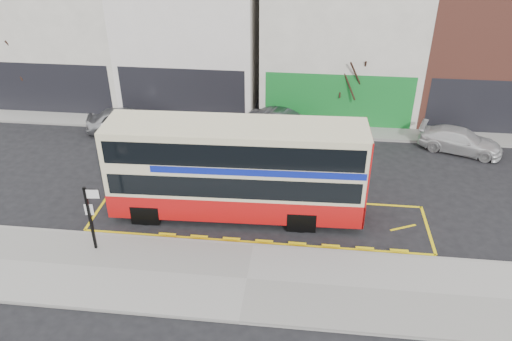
# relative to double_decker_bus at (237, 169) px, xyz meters

# --- Properties ---
(ground) EXTENTS (120.00, 120.00, 0.00)m
(ground) POSITION_rel_double_decker_bus_xyz_m (0.93, -1.87, -2.19)
(ground) COLOR black
(ground) RESTS_ON ground
(pavement) EXTENTS (40.00, 4.00, 0.15)m
(pavement) POSITION_rel_double_decker_bus_xyz_m (0.93, -4.17, -2.11)
(pavement) COLOR gray
(pavement) RESTS_ON ground
(kerb) EXTENTS (40.00, 0.15, 0.15)m
(kerb) POSITION_rel_double_decker_bus_xyz_m (0.93, -2.24, -2.11)
(kerb) COLOR gray
(kerb) RESTS_ON ground
(far_pavement) EXTENTS (50.00, 3.00, 0.15)m
(far_pavement) POSITION_rel_double_decker_bus_xyz_m (0.93, 9.13, -2.11)
(far_pavement) COLOR gray
(far_pavement) RESTS_ON ground
(road_markings) EXTENTS (14.00, 3.40, 0.01)m
(road_markings) POSITION_rel_double_decker_bus_xyz_m (0.93, -0.27, -2.18)
(road_markings) COLOR yellow
(road_markings) RESTS_ON ground
(terrace_far_left) EXTENTS (8.00, 8.01, 10.80)m
(terrace_far_left) POSITION_rel_double_decker_bus_xyz_m (-12.57, 13.12, 2.63)
(terrace_far_left) COLOR white
(terrace_far_left) RESTS_ON ground
(terrace_left) EXTENTS (8.00, 8.01, 11.80)m
(terrace_left) POSITION_rel_double_decker_bus_xyz_m (-4.57, 13.12, 3.13)
(terrace_left) COLOR white
(terrace_left) RESTS_ON ground
(terrace_green_shop) EXTENTS (9.00, 8.01, 11.30)m
(terrace_green_shop) POSITION_rel_double_decker_bus_xyz_m (4.43, 13.12, 2.88)
(terrace_green_shop) COLOR white
(terrace_green_shop) RESTS_ON ground
(terrace_right) EXTENTS (9.00, 8.01, 10.30)m
(terrace_right) POSITION_rel_double_decker_bus_xyz_m (13.43, 13.12, 2.38)
(terrace_right) COLOR brown
(terrace_right) RESTS_ON ground
(double_decker_bus) EXTENTS (10.50, 2.76, 4.16)m
(double_decker_bus) POSITION_rel_double_decker_bus_xyz_m (0.00, 0.00, 0.00)
(double_decker_bus) COLOR beige
(double_decker_bus) RESTS_ON ground
(bus_stop_post) EXTENTS (0.69, 0.13, 2.75)m
(bus_stop_post) POSITION_rel_double_decker_bus_xyz_m (-5.01, -3.11, -0.37)
(bus_stop_post) COLOR black
(bus_stop_post) RESTS_ON pavement
(car_silver) EXTENTS (4.46, 2.54, 1.43)m
(car_silver) POSITION_rel_double_decker_bus_xyz_m (-7.46, 7.24, -1.48)
(car_silver) COLOR #A1A2A6
(car_silver) RESTS_ON ground
(car_grey) EXTENTS (4.81, 2.95, 1.50)m
(car_grey) POSITION_rel_double_decker_bus_xyz_m (1.50, 7.46, -1.44)
(car_grey) COLOR #414249
(car_grey) RESTS_ON ground
(car_white) EXTENTS (4.53, 3.00, 1.22)m
(car_white) POSITION_rel_double_decker_bus_xyz_m (10.78, 6.97, -1.58)
(car_white) COLOR silver
(car_white) RESTS_ON ground
(street_tree_left) EXTENTS (2.66, 2.66, 5.74)m
(street_tree_left) POSITION_rel_double_decker_bus_xyz_m (-14.46, 10.04, 1.72)
(street_tree_left) COLOR #321D16
(street_tree_left) RESTS_ON ground
(street_tree_right) EXTENTS (2.39, 2.39, 5.16)m
(street_tree_right) POSITION_rel_double_decker_bus_xyz_m (5.07, 9.61, 1.32)
(street_tree_right) COLOR #321D16
(street_tree_right) RESTS_ON ground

